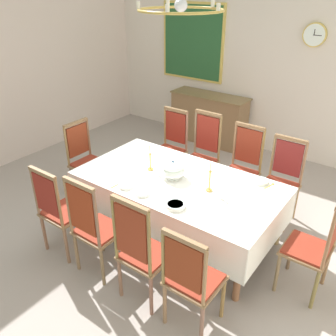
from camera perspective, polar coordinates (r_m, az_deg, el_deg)
name	(u,v)px	position (r m, az deg, el deg)	size (l,w,h in m)	color
ground	(173,237)	(4.44, 0.82, -10.91)	(6.74, 6.02, 0.04)	gray
back_wall	(284,60)	(6.32, 17.91, 15.97)	(6.74, 0.08, 3.20)	beige
dining_table	(178,185)	(4.11, 1.61, -2.74)	(2.30, 1.23, 0.74)	brown
tablecloth	(178,188)	(4.13, 1.60, -3.18)	(2.32, 1.25, 0.42)	white
chair_south_a	(59,209)	(4.07, -16.80, -6.23)	(0.44, 0.42, 1.08)	olive
chair_north_a	(171,145)	(5.33, 0.43, 3.58)	(0.44, 0.42, 1.10)	#816445
chair_south_b	(94,226)	(3.70, -11.62, -8.96)	(0.44, 0.42, 1.14)	brown
chair_north_b	(202,153)	(5.06, 5.42, 2.31)	(0.44, 0.42, 1.17)	brown
chair_south_c	(141,250)	(3.34, -4.22, -12.77)	(0.44, 0.42, 1.17)	olive
chair_north_c	(242,167)	(4.81, 11.66, 0.23)	(0.44, 0.42, 1.12)	brown
chair_south_d	(191,278)	(3.13, 3.72, -16.96)	(0.44, 0.42, 1.06)	olive
chair_north_d	(281,179)	(4.66, 17.51, -1.73)	(0.44, 0.42, 1.08)	brown
chair_head_west	(86,158)	(5.10, -12.87, 1.51)	(0.42, 0.44, 1.07)	brown
chair_head_east	(316,244)	(3.67, 22.36, -11.05)	(0.42, 0.44, 1.14)	olive
soup_tureen	(173,170)	(4.06, 0.79, -0.25)	(0.27, 0.27, 0.22)	white
candlestick_west	(150,160)	(4.23, -2.84, 1.24)	(0.07, 0.07, 0.32)	gold
candlestick_east	(210,179)	(3.82, 6.62, -1.78)	(0.07, 0.07, 0.35)	gold
bowl_near_left	(260,181)	(4.14, 14.37, -2.00)	(0.18, 0.18, 0.03)	white
bowl_near_right	(125,186)	(3.95, -6.80, -2.82)	(0.15, 0.15, 0.03)	white
bowl_far_left	(142,193)	(3.80, -4.12, -4.00)	(0.15, 0.15, 0.03)	white
bowl_far_right	(175,205)	(3.59, 1.17, -5.90)	(0.20, 0.20, 0.04)	white
spoon_primary	(272,185)	(4.13, 16.10, -2.53)	(0.06, 0.17, 0.01)	gold
spoon_secondary	(120,183)	(4.03, -7.62, -2.38)	(0.03, 0.18, 0.01)	gold
sideboard	(209,118)	(6.80, 6.46, 7.81)	(1.44, 0.48, 0.90)	olive
mounted_clock	(315,35)	(6.06, 22.20, 18.93)	(0.35, 0.06, 0.35)	#D1B251
framed_painting	(193,42)	(6.98, 3.91, 19.26)	(1.28, 0.05, 1.35)	#D1B251
chandelier	(181,9)	(3.55, 2.04, 23.84)	(0.80, 0.79, 0.66)	gold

